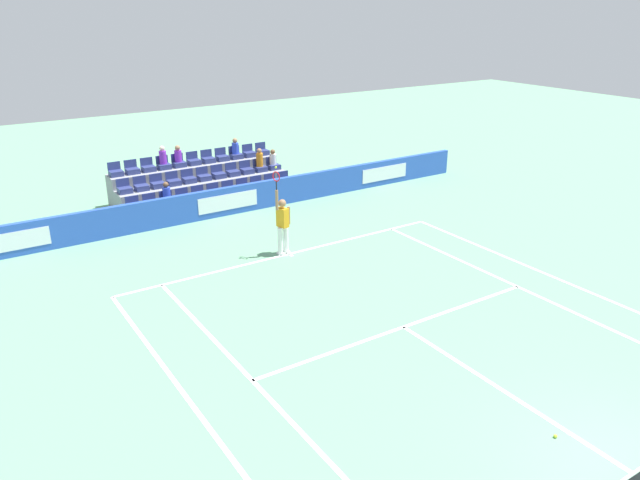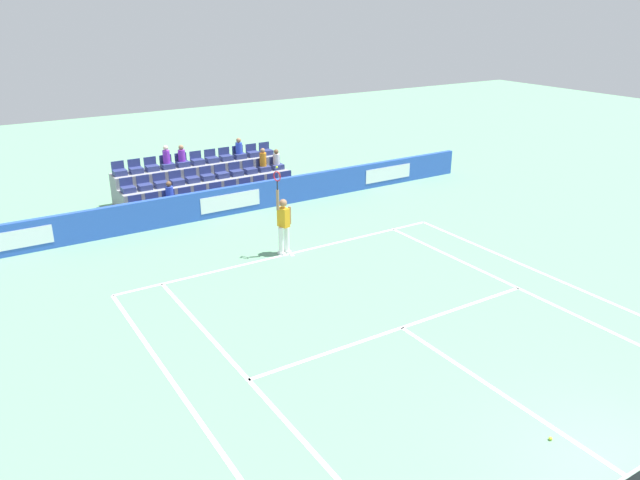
% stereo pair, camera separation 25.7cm
% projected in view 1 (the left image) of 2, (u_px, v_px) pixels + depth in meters
% --- Properties ---
extents(line_baseline, '(10.97, 0.10, 0.01)m').
position_uv_depth(line_baseline, '(289.00, 254.00, 19.13)').
color(line_baseline, white).
rests_on(line_baseline, ground).
extents(line_service, '(8.23, 0.10, 0.01)m').
position_uv_depth(line_service, '(404.00, 327.00, 14.85)').
color(line_service, white).
rests_on(line_service, ground).
extents(line_centre_service, '(0.10, 6.40, 0.01)m').
position_uv_depth(line_centre_service, '(507.00, 393.00, 12.36)').
color(line_centre_service, white).
rests_on(line_centre_service, ground).
extents(line_singles_sideline_left, '(0.10, 11.89, 0.01)m').
position_uv_depth(line_singles_sideline_left, '(263.00, 391.00, 12.40)').
color(line_singles_sideline_left, white).
rests_on(line_singles_sideline_left, ground).
extents(line_singles_sideline_right, '(0.10, 11.89, 0.01)m').
position_uv_depth(line_singles_sideline_right, '(531.00, 293.00, 16.59)').
color(line_singles_sideline_right, white).
rests_on(line_singles_sideline_right, ground).
extents(line_doubles_sideline_left, '(0.10, 11.89, 0.01)m').
position_uv_depth(line_doubles_sideline_left, '(199.00, 415.00, 11.71)').
color(line_doubles_sideline_left, white).
rests_on(line_doubles_sideline_left, ground).
extents(line_doubles_sideline_right, '(0.10, 11.89, 0.01)m').
position_uv_depth(line_doubles_sideline_right, '(563.00, 281.00, 17.28)').
color(line_doubles_sideline_right, white).
rests_on(line_doubles_sideline_right, ground).
extents(line_centre_mark, '(0.10, 0.20, 0.01)m').
position_uv_depth(line_centre_mark, '(291.00, 255.00, 19.05)').
color(line_centre_mark, white).
rests_on(line_centre_mark, ground).
extents(sponsor_barrier, '(21.93, 0.22, 1.05)m').
position_uv_depth(sponsor_barrier, '(227.00, 201.00, 22.45)').
color(sponsor_barrier, blue).
rests_on(sponsor_barrier, ground).
extents(tennis_player, '(0.54, 0.41, 2.85)m').
position_uv_depth(tennis_player, '(283.00, 224.00, 18.80)').
color(tennis_player, white).
rests_on(tennis_player, ground).
extents(stadium_stand, '(6.82, 2.85, 2.17)m').
position_uv_depth(stadium_stand, '(202.00, 186.00, 24.26)').
color(stadium_stand, gray).
rests_on(stadium_stand, ground).
extents(loose_tennis_ball, '(0.07, 0.07, 0.07)m').
position_uv_depth(loose_tennis_ball, '(555.00, 436.00, 11.09)').
color(loose_tennis_ball, '#D1E533').
rests_on(loose_tennis_ball, ground).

